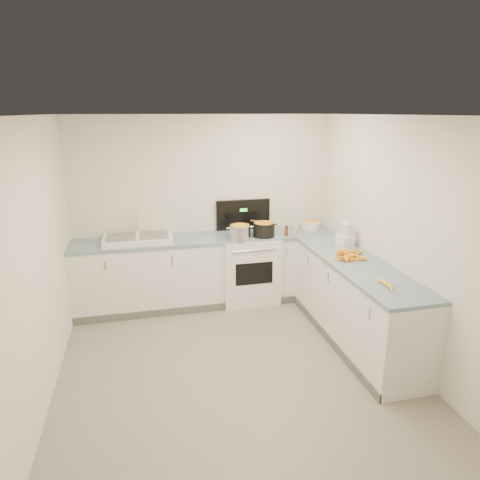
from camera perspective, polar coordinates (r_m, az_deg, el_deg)
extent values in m
cube|color=white|center=(5.83, -4.24, -4.19)|extent=(3.50, 0.60, 0.90)
cube|color=#7690A7|center=(5.68, -4.34, 0.24)|extent=(3.50, 0.62, 0.04)
cube|color=white|center=(5.04, 15.14, -8.25)|extent=(0.60, 2.20, 0.90)
cube|color=#7690A7|center=(4.87, 15.56, -3.21)|extent=(0.62, 2.20, 0.04)
cube|color=white|center=(5.91, 1.08, -3.85)|extent=(0.76, 0.65, 0.90)
cube|color=black|center=(5.99, 0.41, 3.42)|extent=(0.76, 0.05, 0.42)
cube|color=white|center=(5.61, -13.47, 0.18)|extent=(0.86, 0.52, 0.07)
cube|color=slate|center=(5.60, -15.58, 0.41)|extent=(0.36, 0.42, 0.01)
cube|color=slate|center=(5.60, -11.40, 0.69)|extent=(0.36, 0.42, 0.01)
cylinder|color=silver|center=(5.78, -13.58, 2.25)|extent=(0.03, 0.03, 0.24)
cylinder|color=silver|center=(5.55, -0.02, 0.97)|extent=(0.32, 0.32, 0.20)
cylinder|color=black|center=(5.67, 3.19, 1.30)|extent=(0.29, 0.29, 0.20)
cylinder|color=#AD7A47|center=(5.64, 3.21, 2.40)|extent=(0.30, 0.27, 0.02)
cylinder|color=white|center=(6.11, 9.44, 1.99)|extent=(0.28, 0.28, 0.12)
cylinder|color=#593319|center=(5.72, 6.21, 1.13)|extent=(0.05, 0.05, 0.12)
cylinder|color=#E5B266|center=(5.82, 7.32, 1.26)|extent=(0.06, 0.06, 0.10)
cube|color=white|center=(5.41, 13.84, -0.06)|extent=(0.18, 0.21, 0.14)
cylinder|color=silver|center=(5.37, 13.95, 1.42)|extent=(0.15, 0.15, 0.15)
cylinder|color=white|center=(5.35, 14.02, 2.37)|extent=(0.09, 0.09, 0.04)
cone|color=#FBA81E|center=(4.91, 15.28, -2.47)|extent=(0.22, 0.06, 0.05)
cone|color=#FBA81E|center=(5.03, 15.16, -2.05)|extent=(0.16, 0.20, 0.04)
cone|color=#FBA81E|center=(5.13, 13.84, -1.55)|extent=(0.17, 0.10, 0.04)
cone|color=#FBA81E|center=(5.09, 15.33, -1.80)|extent=(0.20, 0.16, 0.04)
cone|color=#FBA81E|center=(5.12, 14.15, -1.60)|extent=(0.18, 0.15, 0.05)
cone|color=#FBA81E|center=(5.03, 13.70, -1.93)|extent=(0.13, 0.17, 0.04)
cone|color=#FBA81E|center=(4.88, 13.63, -2.54)|extent=(0.22, 0.09, 0.04)
cone|color=#FBA81E|center=(4.91, 13.54, -2.36)|extent=(0.09, 0.19, 0.05)
cone|color=#FBA81E|center=(5.13, 14.40, -1.58)|extent=(0.06, 0.17, 0.05)
cone|color=#FBA81E|center=(5.03, 13.59, -1.89)|extent=(0.19, 0.15, 0.05)
cone|color=#FBA81E|center=(5.08, 14.17, -1.79)|extent=(0.13, 0.16, 0.04)
cone|color=#FBA81E|center=(4.99, 14.22, -2.08)|extent=(0.17, 0.11, 0.05)
cone|color=#FBA81E|center=(5.14, 14.20, -1.55)|extent=(0.17, 0.16, 0.04)
cone|color=#FBA81E|center=(4.99, 14.03, -1.62)|extent=(0.13, 0.16, 0.04)
cone|color=#FBA81E|center=(5.00, 12.94, -1.50)|extent=(0.14, 0.21, 0.05)
cone|color=#FBA81E|center=(5.03, 14.07, -1.61)|extent=(0.21, 0.08, 0.05)
cone|color=#FBA81E|center=(4.87, 13.33, -2.30)|extent=(0.16, 0.13, 0.04)
cone|color=#FBA81E|center=(5.03, 13.82, -1.59)|extent=(0.14, 0.17, 0.05)
cone|color=#FBA81E|center=(5.06, 14.39, -1.46)|extent=(0.21, 0.06, 0.05)
cone|color=#FBA81E|center=(4.87, 13.87, -2.17)|extent=(0.19, 0.07, 0.05)
cone|color=#FBA81E|center=(5.05, 13.41, -1.33)|extent=(0.08, 0.17, 0.04)
cone|color=#FBA81E|center=(5.00, 14.09, -1.79)|extent=(0.06, 0.20, 0.05)
cone|color=#FFAE26|center=(4.23, 19.51, -6.08)|extent=(0.11, 0.19, 0.04)
cone|color=#FFAE26|center=(4.27, 19.15, -5.78)|extent=(0.06, 0.17, 0.04)
cone|color=#FFAE26|center=(4.33, 18.83, -5.48)|extent=(0.08, 0.19, 0.04)
cube|color=tan|center=(5.68, -16.61, 0.58)|extent=(0.02, 0.04, 0.00)
cube|color=tan|center=(5.69, -16.53, 0.65)|extent=(0.05, 0.02, 0.00)
cube|color=tan|center=(5.53, -16.01, 0.18)|extent=(0.02, 0.04, 0.00)
cube|color=tan|center=(5.59, -15.79, 0.41)|extent=(0.03, 0.03, 0.00)
cube|color=tan|center=(5.68, -16.13, 0.63)|extent=(0.05, 0.03, 0.00)
cube|color=tan|center=(5.71, -15.79, 0.70)|extent=(0.02, 0.04, 0.00)
cube|color=tan|center=(5.60, -16.38, 0.38)|extent=(0.01, 0.03, 0.00)
cube|color=tan|center=(5.69, -15.25, 0.72)|extent=(0.03, 0.04, 0.00)
cube|color=tan|center=(5.69, -16.31, 0.66)|extent=(0.04, 0.01, 0.00)
cube|color=tan|center=(5.63, -14.73, 0.58)|extent=(0.04, 0.02, 0.00)
cube|color=tan|center=(5.59, -15.29, 0.41)|extent=(0.05, 0.02, 0.00)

